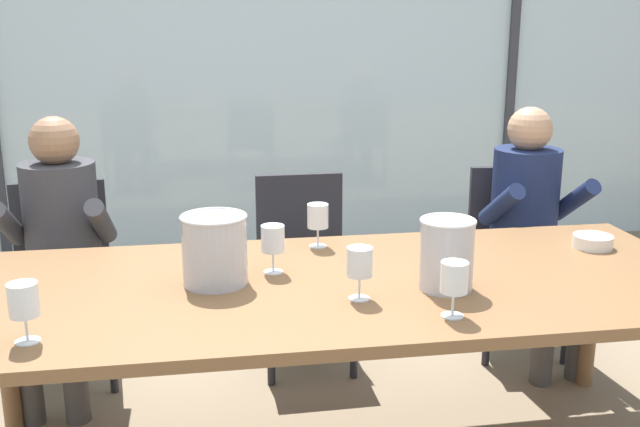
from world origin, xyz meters
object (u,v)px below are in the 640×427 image
Objects in this scene: ice_bucket_primary at (215,249)px; wine_glass_center_pour at (360,263)px; dining_table at (336,297)px; chair_center at (514,243)px; ice_bucket_secondary at (447,253)px; tasting_bowl at (593,241)px; person_charcoal_jacket at (59,238)px; person_navy_polo at (532,217)px; chair_left_of_center at (303,254)px; wine_glass_by_left_taster at (24,303)px; chair_near_curtain at (62,265)px; wine_glass_near_bucket at (454,278)px; wine_glass_by_right_taster at (273,241)px; wine_glass_spare_empty at (318,218)px.

ice_bucket_primary is 0.50m from wine_glass_center_pour.
chair_center is (1.08, 0.95, -0.15)m from dining_table.
tasting_bowl is at bearing 25.53° from ice_bucket_secondary.
ice_bucket_primary is at bearing 153.85° from wine_glass_center_pour.
person_charcoal_jacket is 1.70m from ice_bucket_secondary.
dining_table is at bearing 159.30° from ice_bucket_secondary.
person_navy_polo is at bearing 51.40° from ice_bucket_secondary.
ice_bucket_secondary is (0.33, -1.08, 0.33)m from chair_left_of_center.
wine_glass_by_left_taster reaches higher than dining_table.
wine_glass_by_left_taster reaches higher than chair_center.
ice_bucket_secondary reaches higher than chair_center.
wine_glass_center_pour is (1.13, -1.14, 0.33)m from chair_near_curtain.
chair_near_curtain is at bearing 136.07° from wine_glass_near_bucket.
wine_glass_by_left_taster is (0.12, -1.16, 0.15)m from person_charcoal_jacket.
ice_bucket_secondary is at bearing -133.50° from person_navy_polo.
chair_left_of_center is at bearing 9.93° from person_charcoal_jacket.
chair_near_curtain is 2.20m from person_navy_polo.
chair_near_curtain is 0.73× the size of person_charcoal_jacket.
person_charcoal_jacket reaches higher than wine_glass_by_right_taster.
ice_bucket_primary is at bearing -47.04° from person_charcoal_jacket.
tasting_bowl is at bearing 4.04° from wine_glass_by_right_taster.
ice_bucket_secondary is (-0.75, -0.94, 0.16)m from person_navy_polo.
chair_center is at bearing 47.28° from wine_glass_center_pour.
tasting_bowl is at bearing -10.02° from wine_glass_spare_empty.
ice_bucket_primary is at bearing 173.72° from dining_table.
wine_glass_by_right_taster is at bearing 21.11° from ice_bucket_primary.
wine_glass_near_bucket is 1.00× the size of wine_glass_spare_empty.
person_navy_polo is at bearing 26.82° from ice_bucket_primary.
wine_glass_center_pour reaches higher than chair_left_of_center.
chair_center reaches higher than dining_table.
wine_glass_by_left_taster is (-0.53, -0.39, -0.01)m from ice_bucket_primary.
chair_center is 1.56m from wine_glass_by_right_taster.
wine_glass_near_bucket is at bearing -103.52° from ice_bucket_secondary.
chair_left_of_center is 1.64m from wine_glass_by_left_taster.
person_charcoal_jacket is 1.11m from wine_glass_by_right_taster.
wine_glass_by_left_taster is (-0.96, -1.30, 0.32)m from chair_left_of_center.
wine_glass_center_pour is at bearing -125.66° from chair_center.
chair_center is at bearing 6.24° from person_charcoal_jacket.
ice_bucket_secondary is (1.41, -0.94, 0.16)m from person_charcoal_jacket.
wine_glass_spare_empty reaches higher than chair_center.
chair_center is 1.35m from ice_bucket_secondary.
person_charcoal_jacket is at bearing 175.11° from person_navy_polo.
chair_left_of_center is at bearing 89.09° from dining_table.
wine_glass_by_left_taster is 1.00× the size of wine_glass_spare_empty.
person_navy_polo is 4.97× the size of ice_bucket_secondary.
wine_glass_near_bucket is (-0.78, -0.58, 0.10)m from tasting_bowl.
tasting_bowl is 0.89× the size of wine_glass_by_right_taster.
person_navy_polo is 6.92× the size of wine_glass_spare_empty.
wine_glass_spare_empty is (0.95, 0.75, 0.00)m from wine_glass_by_left_taster.
ice_bucket_primary reaches higher than wine_glass_near_bucket.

